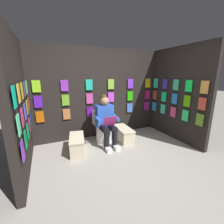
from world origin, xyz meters
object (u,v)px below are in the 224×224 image
Objects in this scene: person_reading at (106,120)px; comic_longbox_near at (123,134)px; toilet at (103,128)px; comic_longbox_far at (77,144)px.

person_reading is 0.66m from comic_longbox_near.
toilet is 0.35m from person_reading.
comic_longbox_near is 0.99× the size of comic_longbox_far.
comic_longbox_near is at bearing 159.60° from toilet.
toilet is at bearing -16.46° from comic_longbox_near.
person_reading reaches higher than comic_longbox_near.
toilet is 0.65× the size of person_reading.
comic_longbox_near is (-0.49, 0.18, -0.16)m from toilet.
person_reading reaches higher than toilet.
comic_longbox_far is (0.71, 0.31, -0.15)m from toilet.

